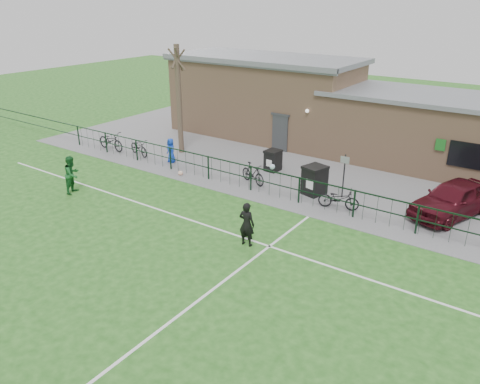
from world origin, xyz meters
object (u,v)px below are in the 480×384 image
Objects in this scene: bare_tree at (179,101)px; outfield_player at (72,174)px; car_maroon at (454,199)px; wheelie_bin_left at (273,161)px; wheelie_bin_right at (315,181)px; ball_ground at (181,173)px; spectator_child at (171,150)px; bicycle_d at (253,173)px; bicycle_e at (339,199)px; bicycle_c at (139,147)px; sign_post at (344,176)px; bicycle_a at (111,141)px.

outfield_player is (0.00, -7.34, -2.13)m from bare_tree.
wheelie_bin_left is at bearing -161.52° from car_maroon.
wheelie_bin_right is 0.29× the size of car_maroon.
outfield_player is 5.16m from ball_ground.
car_maroon is 3.19× the size of spectator_child.
bicycle_d is 3.79m from ball_ground.
wheelie_bin_left is 3.53m from wheelie_bin_right.
spectator_child is at bearing -152.30° from car_maroon.
bicycle_e is at bearing -131.94° from car_maroon.
wheelie_bin_left is at bearing -58.33° from bicycle_c.
spectator_child is (-8.32, -0.45, 0.04)m from wheelie_bin_right.
car_maroon is (4.41, 0.85, -0.28)m from sign_post.
bicycle_c is at bearing -157.23° from spectator_child.
bare_tree is at bearing 93.14° from bicycle_d.
outfield_player reaches higher than wheelie_bin_right.
ball_ground is (2.50, 4.45, -0.75)m from outfield_player.
bicycle_e is (0.36, -1.24, -0.55)m from sign_post.
sign_post is 8.11m from ball_ground.
bicycle_d is 0.97× the size of bicycle_e.
bicycle_a is 6.21m from ball_ground.
wheelie_bin_right is 0.71× the size of outfield_player.
wheelie_bin_right is at bearing 22.76° from spectator_child.
bicycle_e is at bearing -75.73° from bicycle_c.
ball_ground is at bearing -93.99° from bicycle_a.
bicycle_d reaches higher than bicycle_e.
bicycle_c is at bearing -152.83° from car_maroon.
ball_ground is (-8.15, -0.80, -0.35)m from bicycle_e.
bicycle_a is at bearing 110.81° from bicycle_d.
car_maroon reaches higher than wheelie_bin_left.
bicycle_a is at bearing 75.62° from bicycle_e.
sign_post is 1.16× the size of bicycle_e.
bicycle_a is 4.42m from spectator_child.
wheelie_bin_right is 0.75× the size of bicycle_d.
spectator_child is at bearing -65.24° from bare_tree.
outfield_player is at bearing -141.65° from bicycle_a.
wheelie_bin_left is 0.60× the size of bicycle_d.
wheelie_bin_right reaches higher than bicycle_c.
ball_ground is at bearing -48.37° from outfield_player.
spectator_child is at bearing -81.44° from bicycle_a.
bicycle_a reaches higher than bicycle_c.
wheelie_bin_right is (9.10, -1.23, -2.36)m from bare_tree.
bicycle_a reaches higher than wheelie_bin_left.
bicycle_a is at bearing -175.11° from sign_post.
spectator_child is at bearing -161.80° from wheelie_bin_right.
bicycle_e is (14.29, -0.04, -0.10)m from bicycle_a.
outfield_player is (3.64, -5.29, 0.30)m from bicycle_a.
spectator_child reaches higher than bicycle_d.
sign_post is 1.12× the size of bicycle_c.
spectator_child is 5.71m from outfield_player.
car_maroon is at bearing 13.30° from ball_ground.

